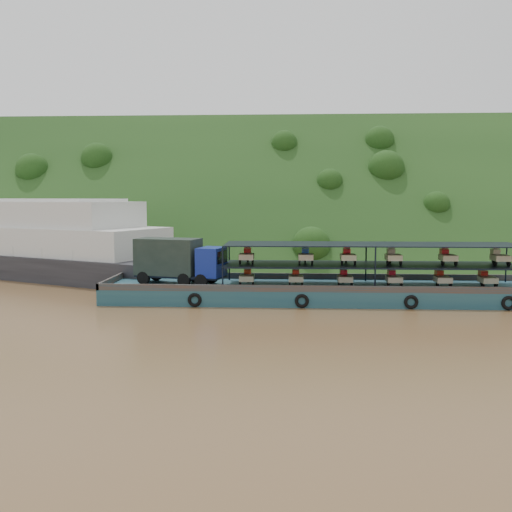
{
  "coord_description": "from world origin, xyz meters",
  "views": [
    {
      "loc": [
        0.57,
        -45.4,
        8.18
      ],
      "look_at": [
        -2.0,
        3.0,
        3.2
      ],
      "focal_mm": 40.0,
      "sensor_mm": 36.0,
      "label": 1
    }
  ],
  "objects": [
    {
      "name": "hillside",
      "position": [
        0.0,
        36.0,
        0.0
      ],
      "size": [
        140.0,
        39.6,
        39.6
      ],
      "primitive_type": "cube",
      "rotation": [
        0.79,
        0.0,
        0.0
      ],
      "color": "#173413",
      "rests_on": "ground"
    },
    {
      "name": "cargo_barge",
      "position": [
        2.47,
        -0.11,
        1.22
      ],
      "size": [
        35.0,
        7.18,
        4.88
      ],
      "color": "#163E4F",
      "rests_on": "ground"
    },
    {
      "name": "passenger_ferry",
      "position": [
        -28.2,
        15.01,
        3.49
      ],
      "size": [
        40.4,
        25.44,
        8.07
      ],
      "rotation": [
        0.0,
        0.0,
        -0.42
      ],
      "color": "black",
      "rests_on": "ground"
    },
    {
      "name": "ground",
      "position": [
        0.0,
        0.0,
        0.0
      ],
      "size": [
        160.0,
        160.0,
        0.0
      ],
      "primitive_type": "plane",
      "color": "brown",
      "rests_on": "ground"
    }
  ]
}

